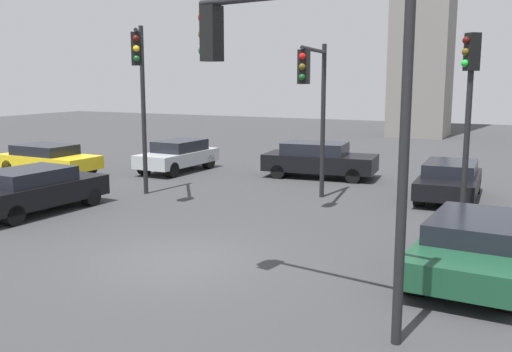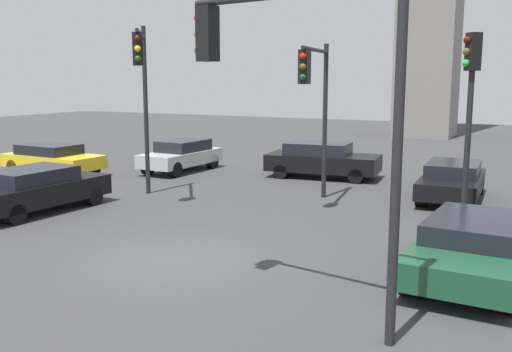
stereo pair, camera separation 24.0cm
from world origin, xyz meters
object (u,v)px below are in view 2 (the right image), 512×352
Objects in this scene: traffic_light_1 at (142,79)px; car_0 at (36,188)px; traffic_light_2 at (297,80)px; car_5 at (322,159)px; traffic_light_4 at (316,91)px; car_1 at (182,155)px; car_2 at (474,247)px; traffic_light_3 at (470,95)px; car_4 at (52,158)px; car_6 at (452,180)px.

car_0 is at bearing -69.86° from traffic_light_1.
car_5 is at bearing -61.27° from traffic_light_2.
traffic_light_2 is 1.08× the size of traffic_light_4.
car_1 is 16.32m from car_2.
traffic_light_3 is 1.11× the size of car_5.
car_0 is 11.63m from car_5.
traffic_light_4 is at bearing -51.30° from traffic_light_3.
car_5 is at bearing -170.11° from traffic_light_4.
traffic_light_2 is 1.19× the size of car_5.
car_1 reaches higher than car_4.
car_0 is at bearing -125.82° from car_5.
car_2 is 1.07× the size of car_6.
car_2 is 12.69m from car_5.
traffic_light_1 is 1.40× the size of car_1.
traffic_light_3 is at bearing -69.68° from car_0.
car_4 is at bearing -20.98° from traffic_light_2.
car_1 is at bearing 38.06° from car_4.
car_6 is at bearing 10.24° from car_4.
car_6 is at bearing -117.53° from traffic_light_3.
traffic_light_2 reaches higher than car_1.
car_0 is 1.07× the size of car_1.
traffic_light_2 is at bearing -6.83° from car_6.
traffic_light_3 is at bearing 10.09° from car_6.
traffic_light_2 is 1.35× the size of car_1.
car_0 is at bearing -22.96° from traffic_light_3.
car_1 is 11.94m from car_6.
traffic_light_4 is (5.47, 1.86, -0.38)m from traffic_light_1.
car_6 is (-1.66, 8.14, -0.00)m from car_2.
car_5 is 1.08× the size of car_6.
traffic_light_2 is at bearing 43.46° from car_1.
traffic_light_2 is at bearing 11.06° from traffic_light_4.
car_2 is at bearing -15.62° from car_4.
traffic_light_1 reaches higher than car_2.
traffic_light_4 reaches higher than car_5.
car_1 reaches higher than car_6.
car_0 is 0.96× the size of car_2.
car_6 is at bearing -27.50° from car_5.
traffic_light_3 reaches higher than car_0.
car_1 is 6.39m from car_5.
car_2 is 19.01m from car_4.
car_6 is (9.38, 4.95, -3.47)m from traffic_light_1.
car_0 and car_1 have the same top height.
traffic_light_3 is 5.14m from car_6.
traffic_light_1 is at bearing 25.61° from car_1.
car_0 is (-7.54, -4.75, -3.04)m from traffic_light_4.
car_5 is (3.73, 7.19, -3.38)m from traffic_light_1.
traffic_light_1 is 10.32m from traffic_light_3.
traffic_light_1 is at bearing -35.00° from traffic_light_3.
traffic_light_1 reaches higher than car_6.
car_1 is (-7.99, 4.03, -3.03)m from traffic_light_4.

